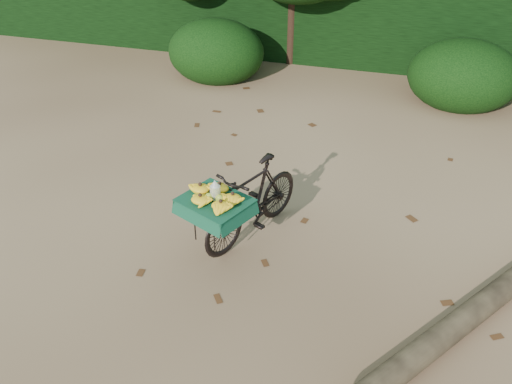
# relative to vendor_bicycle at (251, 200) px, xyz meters

# --- Properties ---
(ground) EXTENTS (80.00, 80.00, 0.00)m
(ground) POSITION_rel_vendor_bicycle_xyz_m (0.93, 0.34, -0.49)
(ground) COLOR tan
(ground) RESTS_ON ground
(vendor_bicycle) EXTENTS (1.19, 1.76, 0.96)m
(vendor_bicycle) POSITION_rel_vendor_bicycle_xyz_m (0.00, 0.00, 0.00)
(vendor_bicycle) COLOR black
(vendor_bicycle) RESTS_ON ground
(fallen_log) EXTENTS (2.20, 2.89, 0.25)m
(fallen_log) POSITION_rel_vendor_bicycle_xyz_m (2.48, -0.67, -0.37)
(fallen_log) COLOR brown
(fallen_log) RESTS_ON ground
(hedge_backdrop) EXTENTS (26.00, 1.80, 1.80)m
(hedge_backdrop) POSITION_rel_vendor_bicycle_xyz_m (0.93, 6.64, 0.41)
(hedge_backdrop) COLOR black
(hedge_backdrop) RESTS_ON ground
(bush_clumps) EXTENTS (8.80, 1.70, 0.90)m
(bush_clumps) POSITION_rel_vendor_bicycle_xyz_m (1.43, 4.64, -0.04)
(bush_clumps) COLOR black
(bush_clumps) RESTS_ON ground
(leaf_litter) EXTENTS (7.00, 7.30, 0.01)m
(leaf_litter) POSITION_rel_vendor_bicycle_xyz_m (0.93, 0.99, -0.48)
(leaf_litter) COLOR #4E2B15
(leaf_litter) RESTS_ON ground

